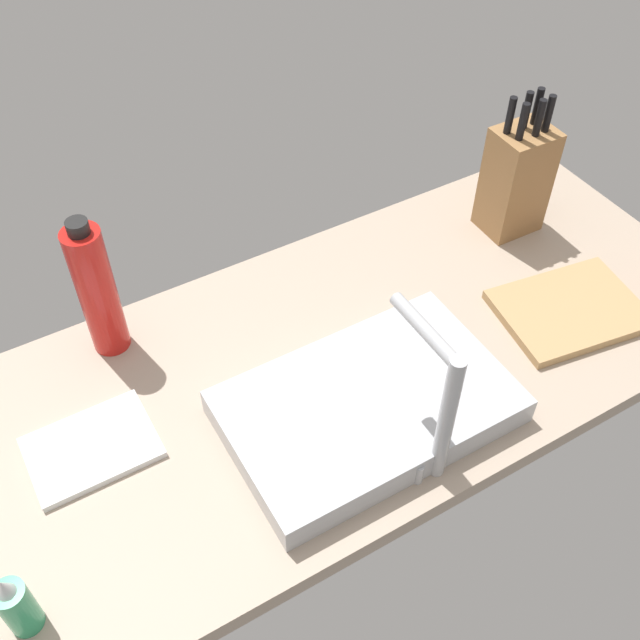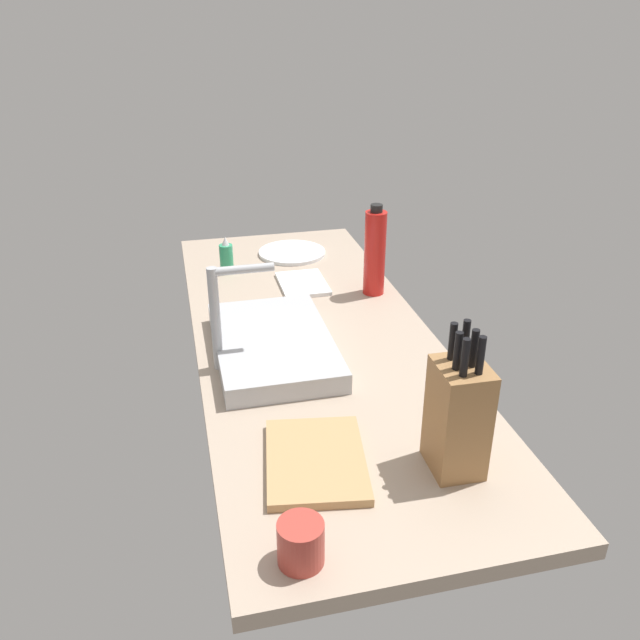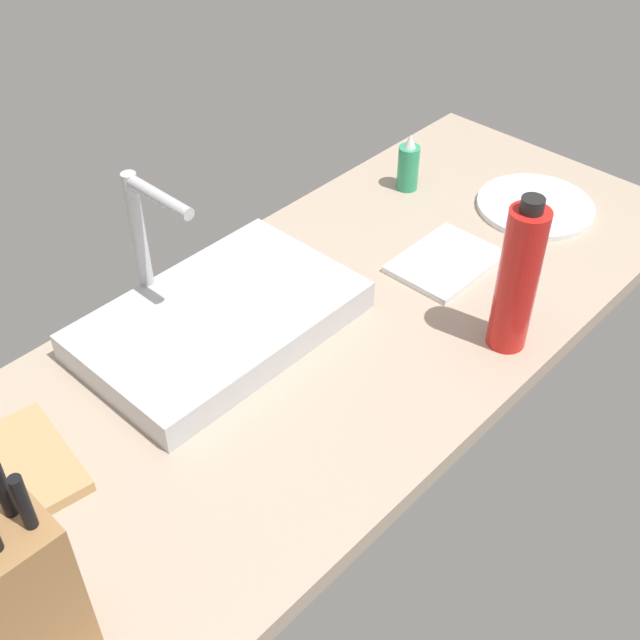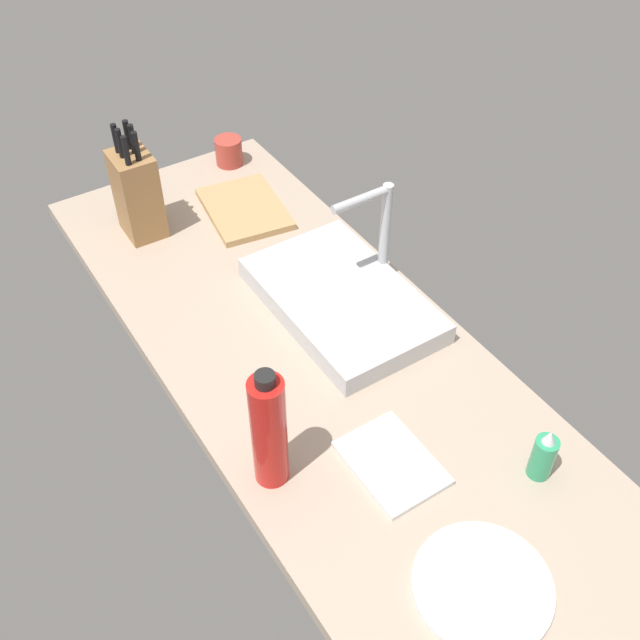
% 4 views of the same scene
% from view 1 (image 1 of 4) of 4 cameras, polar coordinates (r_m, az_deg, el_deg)
% --- Properties ---
extents(countertop_slab, '(1.65, 0.62, 0.04)m').
position_cam_1_polar(countertop_slab, '(1.28, -2.27, -5.28)').
color(countertop_slab, tan).
rests_on(countertop_slab, ground).
extents(sink_basin, '(0.45, 0.28, 0.05)m').
position_cam_1_polar(sink_basin, '(1.20, 3.61, -6.57)').
color(sink_basin, '#B7BABF').
rests_on(sink_basin, countertop_slab).
extents(faucet, '(0.06, 0.15, 0.26)m').
position_cam_1_polar(faucet, '(1.06, 9.08, -6.05)').
color(faucet, '#B7BABF').
rests_on(faucet, countertop_slab).
extents(knife_block, '(0.11, 0.09, 0.29)m').
position_cam_1_polar(knife_block, '(1.53, 14.70, 10.37)').
color(knife_block, '#9E7042').
rests_on(knife_block, countertop_slab).
extents(cutting_board, '(0.28, 0.22, 0.02)m').
position_cam_1_polar(cutting_board, '(1.44, 18.43, 0.74)').
color(cutting_board, tan).
rests_on(cutting_board, countertop_slab).
extents(soap_bottle, '(0.04, 0.04, 0.12)m').
position_cam_1_polar(soap_bottle, '(1.08, -22.04, -19.51)').
color(soap_bottle, '#2D9966').
rests_on(soap_bottle, countertop_slab).
extents(water_bottle, '(0.06, 0.06, 0.27)m').
position_cam_1_polar(water_bottle, '(1.28, -16.60, 2.16)').
color(water_bottle, red).
rests_on(water_bottle, countertop_slab).
extents(dish_towel, '(0.19, 0.14, 0.01)m').
position_cam_1_polar(dish_towel, '(1.23, -16.95, -9.25)').
color(dish_towel, white).
rests_on(dish_towel, countertop_slab).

